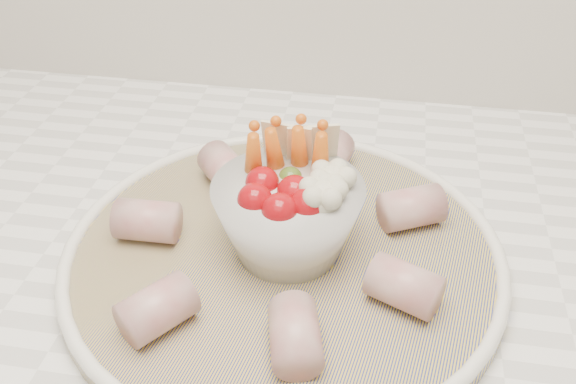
# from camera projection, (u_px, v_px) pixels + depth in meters

# --- Properties ---
(serving_platter) EXTENTS (0.44, 0.44, 0.02)m
(serving_platter) POSITION_uv_depth(u_px,v_px,m) (283.00, 253.00, 0.56)
(serving_platter) COLOR navy
(serving_platter) RESTS_ON kitchen_counter
(veggie_bowl) EXTENTS (0.13, 0.13, 0.11)m
(veggie_bowl) POSITION_uv_depth(u_px,v_px,m) (290.00, 211.00, 0.54)
(veggie_bowl) COLOR silver
(veggie_bowl) RESTS_ON serving_platter
(cured_meat_rolls) EXTENTS (0.29, 0.30, 0.04)m
(cured_meat_rolls) POSITION_uv_depth(u_px,v_px,m) (282.00, 233.00, 0.55)
(cured_meat_rolls) COLOR #AB4E51
(cured_meat_rolls) RESTS_ON serving_platter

